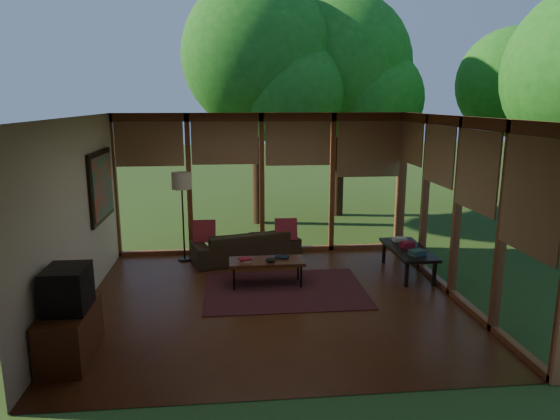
{
  "coord_description": "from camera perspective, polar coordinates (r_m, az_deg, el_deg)",
  "views": [
    {
      "loc": [
        -0.6,
        -6.93,
        2.92
      ],
      "look_at": [
        0.17,
        0.7,
        1.23
      ],
      "focal_mm": 32.0,
      "sensor_mm": 36.0,
      "label": 1
    }
  ],
  "objects": [
    {
      "name": "tree_nw",
      "position": [
        11.97,
        -2.61,
        17.15
      ],
      "size": [
        3.48,
        3.48,
        5.66
      ],
      "color": "#351E13",
      "rests_on": "ground"
    },
    {
      "name": "floor_lamp",
      "position": [
        9.23,
        -11.17,
        2.73
      ],
      "size": [
        0.36,
        0.36,
        1.65
      ],
      "color": "black",
      "rests_on": "floor"
    },
    {
      "name": "television",
      "position": [
        6.16,
        -23.12,
        -8.28
      ],
      "size": [
        0.45,
        0.55,
        0.5
      ],
      "primitive_type": "cube",
      "color": "black",
      "rests_on": "media_cabinet"
    },
    {
      "name": "exterior_lawn",
      "position": [
        17.48,
        23.83,
        1.69
      ],
      "size": [
        40.0,
        40.0,
        0.0
      ],
      "primitive_type": "plane",
      "color": "#2D4C1C",
      "rests_on": "ground"
    },
    {
      "name": "side_console",
      "position": [
        8.82,
        14.43,
        -4.53
      ],
      "size": [
        0.6,
        1.4,
        0.46
      ],
      "color": "black",
      "rests_on": "floor"
    },
    {
      "name": "tree_ne",
      "position": [
        12.91,
        6.91,
        16.01
      ],
      "size": [
        3.51,
        3.51,
        5.52
      ],
      "color": "#351E13",
      "rests_on": "ground"
    },
    {
      "name": "pillow_right",
      "position": [
        9.24,
        0.69,
        -2.25
      ],
      "size": [
        0.4,
        0.22,
        0.42
      ],
      "primitive_type": "cube",
      "rotation": [
        -0.21,
        0.0,
        0.0
      ],
      "color": "maroon",
      "rests_on": "sofa"
    },
    {
      "name": "console_book_a",
      "position": [
        8.44,
        15.39,
        -4.72
      ],
      "size": [
        0.28,
        0.24,
        0.09
      ],
      "primitive_type": "cube",
      "rotation": [
        0.0,
        0.0,
        0.29
      ],
      "color": "#2F524C",
      "rests_on": "side_console"
    },
    {
      "name": "pillow_left",
      "position": [
        9.2,
        -8.65,
        -2.45
      ],
      "size": [
        0.41,
        0.22,
        0.43
      ],
      "primitive_type": "cube",
      "rotation": [
        -0.21,
        0.0,
        0.0
      ],
      "color": "maroon",
      "rests_on": "sofa"
    },
    {
      "name": "ceiling",
      "position": [
        6.96,
        -0.83,
        10.6
      ],
      "size": [
        5.5,
        5.5,
        0.0
      ],
      "primitive_type": "plane",
      "rotation": [
        3.14,
        0.0,
        0.0
      ],
      "color": "silver",
      "rests_on": "ground"
    },
    {
      "name": "console_book_b",
      "position": [
        8.84,
        14.36,
        -3.85
      ],
      "size": [
        0.25,
        0.21,
        0.1
      ],
      "primitive_type": "cube",
      "rotation": [
        0.0,
        0.0,
        0.26
      ],
      "color": "maroon",
      "rests_on": "side_console"
    },
    {
      "name": "coffee_table",
      "position": [
        8.02,
        -1.51,
        -5.98
      ],
      "size": [
        1.2,
        0.5,
        0.43
      ],
      "color": "#582D18",
      "rests_on": "floor"
    },
    {
      "name": "ct_bowl",
      "position": [
        7.91,
        -1.1,
        -5.71
      ],
      "size": [
        0.16,
        0.16,
        0.07
      ],
      "primitive_type": "ellipsoid",
      "color": "black",
      "rests_on": "coffee_table"
    },
    {
      "name": "wall_front",
      "position": [
        4.74,
        1.85,
        -6.92
      ],
      "size": [
        5.5,
        0.04,
        2.7
      ],
      "primitive_type": "cube",
      "color": "silver",
      "rests_on": "ground"
    },
    {
      "name": "window_wall_back",
      "position": [
        9.58,
        -2.09,
        2.97
      ],
      "size": [
        5.5,
        0.12,
        2.7
      ],
      "primitive_type": "cube",
      "color": "brown",
      "rests_on": "ground"
    },
    {
      "name": "wall_left",
      "position": [
        7.43,
        -22.44,
        -0.75
      ],
      "size": [
        0.04,
        5.0,
        2.7
      ],
      "primitive_type": "cube",
      "color": "silver",
      "rests_on": "ground"
    },
    {
      "name": "ct_book_upper",
      "position": [
        7.93,
        -4.02,
        -5.61
      ],
      "size": [
        0.22,
        0.18,
        0.03
      ],
      "primitive_type": "cube",
      "rotation": [
        0.0,
        0.0,
        0.2
      ],
      "color": "maroon",
      "rests_on": "coffee_table"
    },
    {
      "name": "window_wall_right",
      "position": [
        7.86,
        19.61,
        0.16
      ],
      "size": [
        0.12,
        5.0,
        2.7
      ],
      "primitive_type": "cube",
      "color": "brown",
      "rests_on": "ground"
    },
    {
      "name": "ct_book_lower",
      "position": [
        7.94,
        -4.02,
        -5.82
      ],
      "size": [
        0.2,
        0.16,
        0.03
      ],
      "primitive_type": "cube",
      "rotation": [
        0.0,
        0.0,
        -0.06
      ],
      "color": "beige",
      "rests_on": "coffee_table"
    },
    {
      "name": "sofa",
      "position": [
        9.32,
        -3.95,
        -4.05
      ],
      "size": [
        2.09,
        1.27,
        0.57
      ],
      "primitive_type": "imported",
      "rotation": [
        0.0,
        0.0,
        3.42
      ],
      "color": "#352A1A",
      "rests_on": "floor"
    },
    {
      "name": "console_book_c",
      "position": [
        9.2,
        13.51,
        -3.27
      ],
      "size": [
        0.24,
        0.18,
        0.06
      ],
      "primitive_type": "cube",
      "rotation": [
        0.0,
        0.0,
        -0.04
      ],
      "color": "beige",
      "rests_on": "side_console"
    },
    {
      "name": "tree_far",
      "position": [
        14.15,
        25.01,
        12.91
      ],
      "size": [
        2.75,
        2.75,
        4.72
      ],
      "color": "#351E13",
      "rests_on": "ground"
    },
    {
      "name": "wall_painting",
      "position": [
        8.71,
        -19.75,
        2.62
      ],
      "size": [
        0.06,
        1.35,
        1.15
      ],
      "color": "black",
      "rests_on": "wall_left"
    },
    {
      "name": "rug",
      "position": [
        7.94,
        0.55,
        -9.12
      ],
      "size": [
        2.5,
        1.77,
        0.01
      ],
      "primitive_type": "cube",
      "color": "maroon",
      "rests_on": "floor"
    },
    {
      "name": "ct_book_side",
      "position": [
        8.1,
        0.21,
        -5.41
      ],
      "size": [
        0.25,
        0.21,
        0.03
      ],
      "primitive_type": "cube",
      "rotation": [
        0.0,
        0.0,
        -0.29
      ],
      "color": "black",
      "rests_on": "coffee_table"
    },
    {
      "name": "media_cabinet",
      "position": [
        6.37,
        -22.87,
        -12.92
      ],
      "size": [
        0.5,
        1.0,
        0.6
      ],
      "primitive_type": "cube",
      "color": "#582D18",
      "rests_on": "floor"
    },
    {
      "name": "floor",
      "position": [
        7.55,
        -0.76,
        -10.35
      ],
      "size": [
        5.5,
        5.5,
        0.0
      ],
      "primitive_type": "plane",
      "color": "#592C17",
      "rests_on": "ground"
    }
  ]
}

